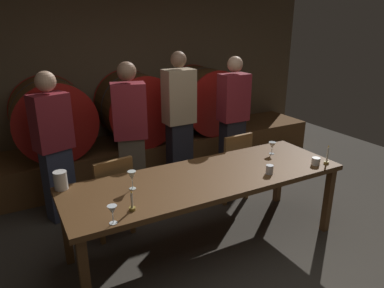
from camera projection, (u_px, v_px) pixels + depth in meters
The scene contains 21 objects.
ground_plane at pixel (231, 262), 3.34m from camera, with size 8.49×8.49×0.00m, color #3F3A33.
back_wall at pixel (121, 68), 5.33m from camera, with size 6.53×0.24×2.95m, color brown.
barrel_shelf at pixel (138, 156), 5.28m from camera, with size 5.88×0.90×0.49m, color brown.
wine_barrel_left at pixel (52, 118), 4.53m from camera, with size 1.00×0.83×1.00m.
wine_barrel_center at pixel (136, 108), 5.04m from camera, with size 1.00×0.83×1.00m.
wine_barrel_right at pixel (204, 100), 5.55m from camera, with size 1.00×0.83×1.00m.
dining_table at pixel (207, 182), 3.37m from camera, with size 2.69×0.89×0.77m.
chair_left at pixel (111, 192), 3.63m from camera, with size 0.45×0.45×0.88m.
chair_right at pixel (232, 163), 4.37m from camera, with size 0.42×0.42×0.88m.
guest_far_left at pixel (54, 147), 3.83m from camera, with size 0.44×0.35×1.68m.
guest_center_left at pixel (130, 135), 4.10m from camera, with size 0.43×0.33×1.74m.
guest_center_right at pixel (179, 122), 4.49m from camera, with size 0.39×0.25×1.82m.
guest_far_right at pixel (233, 121), 4.71m from camera, with size 0.38×0.24×1.74m.
candle_left at pixel (132, 205), 2.72m from camera, with size 0.05×0.05×0.17m.
candle_right at pixel (327, 159), 3.61m from camera, with size 0.05×0.05×0.20m.
pitcher at pixel (61, 180), 3.06m from camera, with size 0.12×0.12×0.16m.
wine_glass_left at pixel (112, 211), 2.53m from camera, with size 0.07×0.07×0.14m.
wine_glass_center at pixel (132, 176), 3.05m from camera, with size 0.08×0.08×0.17m.
wine_glass_right at pixel (272, 146), 3.86m from camera, with size 0.08×0.08×0.14m.
cup_left at pixel (270, 169), 3.37m from camera, with size 0.07×0.07×0.09m, color silver.
cup_right at pixel (316, 161), 3.59m from camera, with size 0.08×0.08×0.08m, color white.
Camera 1 is at (-1.65, -2.26, 2.16)m, focal length 33.03 mm.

